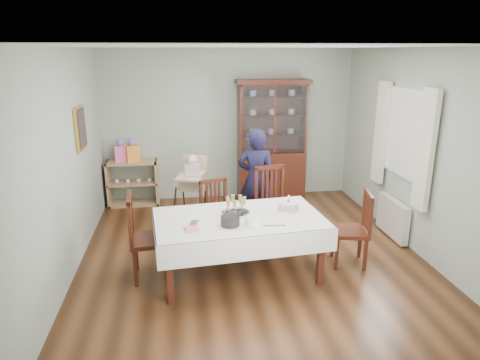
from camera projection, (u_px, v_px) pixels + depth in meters
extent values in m
plane|color=#593319|center=(251.00, 255.00, 5.80)|extent=(5.00, 5.00, 0.00)
plane|color=#9EAA99|center=(229.00, 125.00, 7.77)|extent=(4.50, 0.00, 4.50)
plane|color=#9EAA99|center=(66.00, 165.00, 5.10)|extent=(0.00, 5.00, 5.00)
plane|color=#9EAA99|center=(418.00, 152.00, 5.71)|extent=(0.00, 5.00, 5.00)
plane|color=white|center=(253.00, 47.00, 5.01)|extent=(5.00, 5.00, 0.00)
cube|color=#471911|center=(239.00, 220.00, 5.08)|extent=(1.99, 1.21, 0.06)
cube|color=beige|center=(239.00, 218.00, 5.07)|extent=(2.09, 1.32, 0.01)
cube|color=#471911|center=(271.00, 175.00, 7.91)|extent=(1.20, 0.45, 0.90)
cube|color=white|center=(274.00, 120.00, 7.42)|extent=(1.12, 0.01, 1.16)
cube|color=#471911|center=(273.00, 81.00, 7.42)|extent=(1.30, 0.48, 0.07)
cube|color=tan|center=(135.00, 203.00, 7.71)|extent=(0.90, 0.38, 0.04)
cube|color=tan|center=(133.00, 183.00, 7.60)|extent=(0.90, 0.38, 0.03)
cube|color=tan|center=(131.00, 162.00, 7.49)|extent=(0.90, 0.38, 0.04)
cube|color=tan|center=(109.00, 184.00, 7.54)|extent=(0.04, 0.38, 0.80)
cube|color=tan|center=(157.00, 182.00, 7.66)|extent=(0.04, 0.38, 0.80)
cube|color=gold|center=(80.00, 128.00, 5.77)|extent=(0.04, 0.48, 0.58)
cube|color=white|center=(406.00, 134.00, 5.93)|extent=(0.04, 1.02, 1.22)
cube|color=silver|center=(426.00, 151.00, 5.37)|extent=(0.07, 0.30, 1.55)
cube|color=silver|center=(381.00, 133.00, 6.54)|extent=(0.07, 0.30, 1.55)
cube|color=white|center=(393.00, 218.00, 6.29)|extent=(0.10, 0.80, 0.55)
cube|color=#471911|center=(219.00, 218.00, 5.91)|extent=(0.53, 0.53, 0.05)
cube|color=#471911|center=(213.00, 196.00, 6.00)|extent=(0.40, 0.15, 0.50)
cube|color=#471911|center=(275.00, 209.00, 6.09)|extent=(0.57, 0.57, 0.05)
cube|color=#471911|center=(269.00, 185.00, 6.20)|extent=(0.46, 0.14, 0.57)
cube|color=#471911|center=(151.00, 240.00, 5.11)|extent=(0.50, 0.50, 0.05)
cube|color=#471911|center=(131.00, 218.00, 4.98)|extent=(0.07, 0.46, 0.56)
cube|color=#471911|center=(350.00, 231.00, 5.45)|extent=(0.52, 0.52, 0.05)
cube|color=#471911|center=(367.00, 212.00, 5.36)|extent=(0.13, 0.41, 0.51)
imported|color=black|center=(256.00, 180.00, 6.44)|extent=(0.67, 0.56, 1.58)
cube|color=tan|center=(193.00, 181.00, 6.62)|extent=(0.46, 0.43, 0.26)
cube|color=tan|center=(192.00, 167.00, 6.55)|extent=(0.37, 0.18, 0.31)
cube|color=tan|center=(193.00, 175.00, 6.59)|extent=(0.43, 0.29, 0.03)
cube|color=#C7A7CB|center=(193.00, 170.00, 6.57)|extent=(0.24, 0.21, 0.20)
sphere|color=beige|center=(192.00, 160.00, 6.52)|extent=(0.16, 0.16, 0.16)
cylinder|color=silver|center=(236.00, 213.00, 5.19)|extent=(0.34, 0.34, 0.01)
torus|color=silver|center=(236.00, 212.00, 5.19)|extent=(0.34, 0.34, 0.01)
cylinder|color=white|center=(288.00, 210.00, 5.29)|extent=(0.29, 0.29, 0.02)
cylinder|color=brown|center=(288.00, 206.00, 5.27)|extent=(0.25, 0.25, 0.09)
cylinder|color=silver|center=(288.00, 202.00, 5.26)|extent=(0.25, 0.25, 0.01)
cylinder|color=#F24C4C|center=(289.00, 199.00, 5.24)|extent=(0.01, 0.01, 0.07)
sphere|color=yellow|center=(289.00, 196.00, 5.23)|extent=(0.02, 0.02, 0.02)
cylinder|color=black|center=(230.00, 221.00, 4.83)|extent=(0.26, 0.26, 0.10)
cylinder|color=white|center=(254.00, 221.00, 4.85)|extent=(0.24, 0.24, 0.09)
cube|color=#FF5DAF|center=(192.00, 229.00, 4.71)|extent=(0.17, 0.17, 0.02)
cube|color=silver|center=(273.00, 226.00, 4.81)|extent=(0.28, 0.05, 0.01)
cube|color=#FF5DAF|center=(121.00, 154.00, 7.40)|extent=(0.23, 0.17, 0.28)
sphere|color=#E533B2|center=(120.00, 143.00, 7.35)|extent=(0.11, 0.11, 0.11)
cube|color=orange|center=(132.00, 153.00, 7.43)|extent=(0.26, 0.23, 0.29)
sphere|color=#E533B2|center=(131.00, 142.00, 7.37)|extent=(0.13, 0.13, 0.13)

